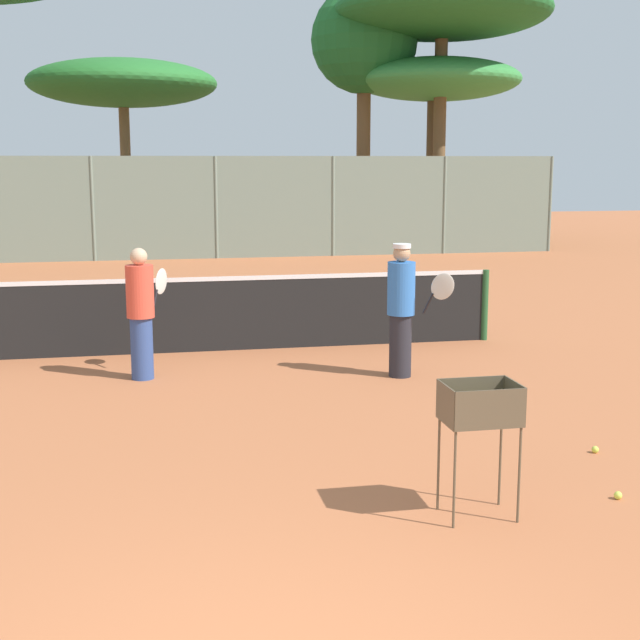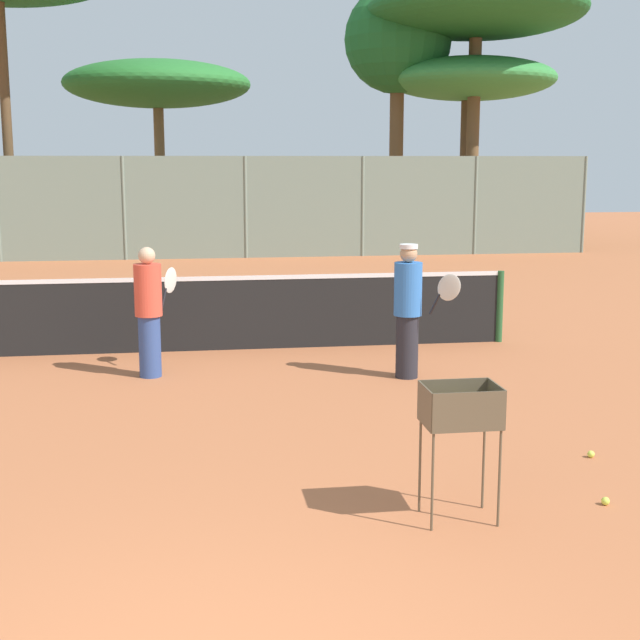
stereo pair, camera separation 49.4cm
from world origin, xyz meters
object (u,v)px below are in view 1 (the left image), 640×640
tennis_net (174,314)px  player_white_outfit (402,308)px  player_red_cap (141,312)px  ball_cart (480,414)px  parked_car (161,229)px

tennis_net → player_white_outfit: bearing=-35.9°
player_red_cap → ball_cart: (2.49, -4.95, -0.04)m
player_white_outfit → player_red_cap: 3.23m
player_red_cap → parked_car: size_ratio=0.39×
tennis_net → ball_cart: tennis_net is taller
player_white_outfit → ball_cart: bearing=-63.7°
player_red_cap → parked_car: player_red_cap is taller
parked_car → tennis_net: bearing=-90.8°
player_white_outfit → parked_car: (-2.54, 16.38, -0.21)m
tennis_net → ball_cart: 6.73m
player_white_outfit → ball_cart: player_white_outfit is taller
parked_car → ball_cart: bearing=-85.0°
player_red_cap → ball_cart: 5.54m
tennis_net → player_white_outfit: 3.40m
ball_cart → parked_car: 20.88m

